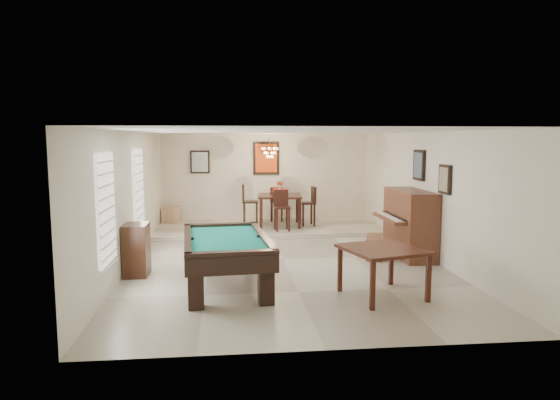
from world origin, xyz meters
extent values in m
cube|color=beige|center=(0.00, 0.00, -0.01)|extent=(6.00, 9.00, 0.02)
cube|color=silver|center=(0.00, 4.50, 1.30)|extent=(6.00, 0.04, 2.60)
cube|color=silver|center=(0.00, -4.50, 1.30)|extent=(6.00, 0.04, 2.60)
cube|color=silver|center=(-3.00, 0.00, 1.30)|extent=(0.04, 9.00, 2.60)
cube|color=silver|center=(3.00, 0.00, 1.30)|extent=(0.04, 9.00, 2.60)
cube|color=white|center=(0.00, 0.00, 2.60)|extent=(6.00, 9.00, 0.04)
cube|color=beige|center=(0.00, 3.25, 0.06)|extent=(6.00, 2.50, 0.12)
cube|color=white|center=(-2.97, -2.20, 1.40)|extent=(0.06, 1.00, 1.70)
cube|color=white|center=(-2.97, 0.60, 1.40)|extent=(0.06, 1.00, 1.70)
cube|color=brown|center=(1.91, -0.07, 0.23)|extent=(0.55, 0.87, 0.45)
cube|color=black|center=(-2.77, -0.94, 0.47)|extent=(0.42, 0.63, 0.94)
cube|color=tan|center=(-2.71, 4.11, 0.34)|extent=(0.50, 0.57, 0.44)
cube|color=#D84C14|center=(0.00, 4.46, 1.90)|extent=(0.75, 0.06, 0.95)
cube|color=white|center=(-1.90, 4.46, 1.80)|extent=(0.55, 0.06, 0.65)
cube|color=slate|center=(2.96, 0.30, 1.90)|extent=(0.06, 0.55, 0.65)
cube|color=gray|center=(2.96, -1.00, 1.70)|extent=(0.06, 0.45, 0.55)
camera|label=1|loc=(-1.11, -9.99, 2.46)|focal=32.00mm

